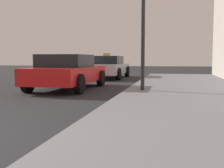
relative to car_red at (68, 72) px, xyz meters
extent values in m
cylinder|color=black|center=(2.88, -1.15, 1.50)|extent=(0.12, 0.12, 3.98)
cube|color=red|center=(0.00, 0.05, -0.10)|extent=(1.79, 4.35, 0.55)
cube|color=black|center=(0.00, -0.17, 0.40)|extent=(1.58, 1.96, 0.45)
cylinder|color=black|center=(-0.90, 1.44, -0.33)|extent=(0.22, 0.64, 0.64)
cylinder|color=black|center=(0.90, 1.44, -0.33)|extent=(0.22, 0.64, 0.64)
cylinder|color=black|center=(-0.90, -1.34, -0.33)|extent=(0.22, 0.64, 0.64)
cylinder|color=black|center=(0.90, -1.34, -0.33)|extent=(0.22, 0.64, 0.64)
cube|color=#B7B7BF|center=(0.10, 6.14, -0.10)|extent=(1.84, 4.56, 0.55)
cube|color=black|center=(0.10, 5.92, 0.40)|extent=(1.62, 2.05, 0.45)
cube|color=yellow|center=(0.10, 5.92, 0.70)|extent=(0.36, 0.14, 0.16)
cylinder|color=black|center=(-0.82, 7.60, -0.33)|extent=(0.22, 0.64, 0.64)
cylinder|color=black|center=(1.02, 7.60, -0.33)|extent=(0.22, 0.64, 0.64)
cylinder|color=black|center=(-0.82, 4.69, -0.33)|extent=(0.22, 0.64, 0.64)
cylinder|color=black|center=(1.02, 4.69, -0.33)|extent=(0.22, 0.64, 0.64)
camera|label=1|loc=(3.79, -10.00, 0.48)|focal=46.09mm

